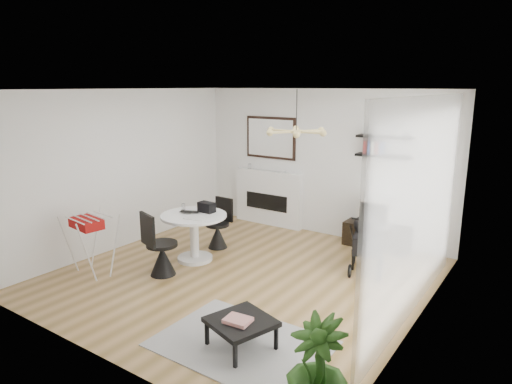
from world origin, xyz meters
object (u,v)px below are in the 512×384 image
Objects in this scene: stroller at (367,245)px; coffee_table at (241,323)px; dining_table at (194,230)px; drying_rack at (91,244)px; fireplace at (269,191)px; crt_tv at (378,212)px; potted_plant at (317,369)px; tv_console at (376,236)px.

stroller reaches higher than coffee_table.
dining_table is 1.55m from drying_rack.
drying_rack reaches higher than coffee_table.
stroller is (2.44, 1.17, -0.10)m from dining_table.
fireplace reaches higher than stroller.
drying_rack is 3.02m from coffee_table.
fireplace reaches higher than drying_rack.
coffee_table is at bearing 1.71° from drying_rack.
fireplace is 2.07× the size of dining_table.
crt_tv is 3.84m from coffee_table.
drying_rack is at bearing -102.35° from fireplace.
fireplace reaches higher than potted_plant.
fireplace is 4.00× the size of crt_tv.
drying_rack is (-3.09, -3.48, 0.27)m from tv_console.
coffee_table is (-0.09, -3.82, -0.36)m from crt_tv.
tv_console is 3.83m from coffee_table.
fireplace reaches higher than tv_console.
tv_console is at bearing 103.60° from potted_plant.
coffee_table is (3.00, -0.35, -0.18)m from drying_rack.
drying_rack is (-0.79, -3.61, -0.21)m from fireplace.
potted_plant is (1.05, -4.32, -0.20)m from crt_tv.
tv_console is 1.21× the size of potted_plant.
crt_tv is 4.45m from potted_plant.
coffee_table is 0.85× the size of potted_plant.
drying_rack is (-3.09, -3.48, -0.18)m from crt_tv.
stroller reaches higher than dining_table.
fireplace is 2.77× the size of coffee_table.
stroller is at bearing -77.42° from crt_tv.
drying_rack is (-0.88, -1.27, -0.03)m from dining_table.
dining_table is 2.67m from coffee_table.
drying_rack is at bearing -124.80° from dining_table.
drying_rack reaches higher than tv_console.
drying_rack reaches higher than crt_tv.
stroller is (3.32, 2.44, -0.07)m from drying_rack.
crt_tv reaches higher than dining_table.
crt_tv reaches higher than tv_console.
drying_rack is at bearing 173.36° from coffee_table.
crt_tv is 0.52× the size of dining_table.
crt_tv is at bearing -136.32° from tv_console.
stroller is (0.23, -1.04, 0.20)m from tv_console.
coffee_table is (-0.33, -2.79, -0.11)m from stroller.
stroller reaches higher than drying_rack.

